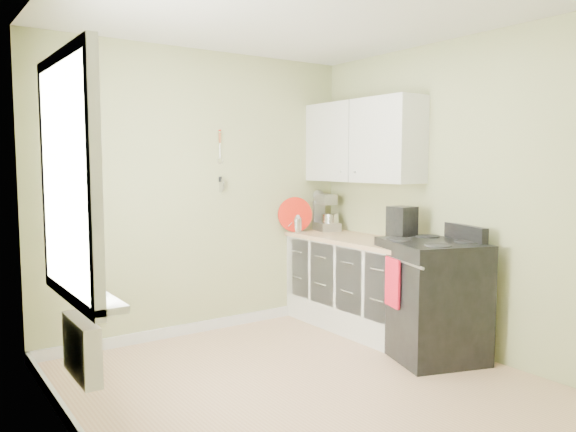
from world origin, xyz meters
TOP-DOWN VIEW (x-y plane):
  - floor at (0.00, 0.00)m, footprint 3.20×3.60m
  - ceiling at (0.00, 0.00)m, footprint 3.20×3.60m
  - wall_back at (0.00, 1.81)m, footprint 3.20×0.02m
  - wall_left at (-1.61, 0.00)m, footprint 0.02×3.60m
  - wall_right at (1.61, 0.00)m, footprint 0.02×3.60m
  - base_cabinets at (1.30, 1.00)m, footprint 0.60×1.60m
  - countertop at (1.29, 1.00)m, footprint 0.64×1.60m
  - upper_cabinets at (1.43, 1.10)m, footprint 0.35×1.40m
  - window at (-1.58, 0.30)m, footprint 0.06×1.14m
  - window_sill at (-1.51, 0.30)m, footprint 0.18×1.14m
  - radiator at (-1.54, 0.25)m, footprint 0.12×0.50m
  - wall_utensils at (0.20, 1.78)m, footprint 0.02×0.14m
  - stove at (1.28, 0.05)m, footprint 0.94×0.99m
  - stand_mixer at (1.41, 1.66)m, footprint 0.30×0.39m
  - kettle at (1.08, 1.72)m, footprint 0.18×0.11m
  - coffee_maker at (1.31, 0.44)m, footprint 0.20×0.22m
  - red_tray at (1.05, 1.72)m, footprint 0.37×0.19m
  - jar at (1.17, 0.30)m, footprint 0.07×0.07m
  - plant_a at (-1.50, 0.08)m, footprint 0.19×0.19m
  - plant_b at (-1.50, 0.37)m, footprint 0.21×0.22m
  - plant_c at (-1.50, 0.58)m, footprint 0.21×0.21m

SIDE VIEW (x-z plane):
  - floor at x=0.00m, z-range -0.02..0.00m
  - base_cabinets at x=1.30m, z-range 0.00..0.87m
  - stove at x=1.28m, z-range -0.06..1.06m
  - radiator at x=-1.54m, z-range 0.38..0.73m
  - window_sill at x=-1.51m, z-range 0.86..0.90m
  - countertop at x=1.29m, z-range 0.87..0.91m
  - jar at x=1.17m, z-range 0.91..0.99m
  - kettle at x=1.08m, z-range 0.91..1.09m
  - plant_c at x=-1.50m, z-range 0.90..1.20m
  - plant_a at x=-1.50m, z-range 0.90..1.21m
  - plant_b at x=-1.50m, z-range 0.90..1.23m
  - coffee_maker at x=1.31m, z-range 0.90..1.24m
  - red_tray at x=1.05m, z-range 0.91..1.28m
  - stand_mixer at x=1.41m, z-range 0.88..1.31m
  - wall_back at x=0.00m, z-range 0.00..2.70m
  - wall_left at x=-1.61m, z-range 0.00..2.70m
  - wall_right at x=1.61m, z-range 0.00..2.70m
  - window at x=-1.58m, z-range 0.83..2.27m
  - wall_utensils at x=0.20m, z-range 1.27..1.85m
  - upper_cabinets at x=1.43m, z-range 1.45..2.25m
  - ceiling at x=0.00m, z-range 2.70..2.72m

